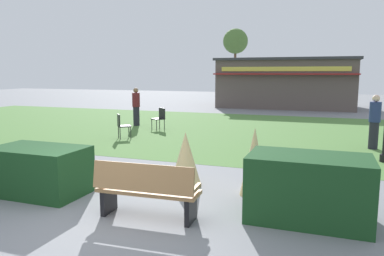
{
  "coord_description": "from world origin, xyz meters",
  "views": [
    {
      "loc": [
        3.25,
        -4.73,
        2.36
      ],
      "look_at": [
        0.22,
        3.6,
        1.05
      ],
      "focal_mm": 35.09,
      "sensor_mm": 36.0,
      "label": 1
    }
  ],
  "objects_px": {
    "cafe_chair_east": "(160,117)",
    "person_standing": "(136,106)",
    "cafe_chair_center": "(122,124)",
    "park_bench": "(146,190)",
    "parked_car_center_slot": "(306,92)",
    "tree_right_bg": "(235,42)",
    "food_kiosk": "(287,83)",
    "parked_car_west_slot": "(250,91)",
    "person_strolling": "(374,122)"
  },
  "relations": [
    {
      "from": "cafe_chair_east",
      "to": "person_strolling",
      "type": "bearing_deg",
      "value": -10.23
    },
    {
      "from": "parked_car_center_slot",
      "to": "parked_car_west_slot",
      "type": "bearing_deg",
      "value": -180.0
    },
    {
      "from": "cafe_chair_center",
      "to": "cafe_chair_east",
      "type": "bearing_deg",
      "value": 81.64
    },
    {
      "from": "cafe_chair_east",
      "to": "parked_car_west_slot",
      "type": "height_order",
      "value": "parked_car_west_slot"
    },
    {
      "from": "park_bench",
      "to": "parked_car_center_slot",
      "type": "distance_m",
      "value": 29.43
    },
    {
      "from": "cafe_chair_east",
      "to": "person_standing",
      "type": "relative_size",
      "value": 0.53
    },
    {
      "from": "parked_car_center_slot",
      "to": "tree_right_bg",
      "type": "xyz_separation_m",
      "value": [
        -8.3,
        7.64,
        5.16
      ]
    },
    {
      "from": "person_strolling",
      "to": "parked_car_center_slot",
      "type": "xyz_separation_m",
      "value": [
        -3.22,
        21.94,
        -0.22
      ]
    },
    {
      "from": "food_kiosk",
      "to": "parked_car_west_slot",
      "type": "height_order",
      "value": "food_kiosk"
    },
    {
      "from": "food_kiosk",
      "to": "tree_right_bg",
      "type": "height_order",
      "value": "tree_right_bg"
    },
    {
      "from": "park_bench",
      "to": "cafe_chair_east",
      "type": "distance_m",
      "value": 9.72
    },
    {
      "from": "cafe_chair_east",
      "to": "person_strolling",
      "type": "xyz_separation_m",
      "value": [
        7.95,
        -1.43,
        0.33
      ]
    },
    {
      "from": "parked_car_west_slot",
      "to": "person_standing",
      "type": "bearing_deg",
      "value": -93.4
    },
    {
      "from": "park_bench",
      "to": "cafe_chair_center",
      "type": "bearing_deg",
      "value": 123.34
    },
    {
      "from": "person_standing",
      "to": "tree_right_bg",
      "type": "bearing_deg",
      "value": -3.29
    },
    {
      "from": "parked_car_west_slot",
      "to": "parked_car_center_slot",
      "type": "distance_m",
      "value": 5.03
    },
    {
      "from": "person_strolling",
      "to": "parked_car_west_slot",
      "type": "xyz_separation_m",
      "value": [
        -8.25,
        21.94,
        -0.22
      ]
    },
    {
      "from": "park_bench",
      "to": "cafe_chair_center",
      "type": "relative_size",
      "value": 1.94
    },
    {
      "from": "person_standing",
      "to": "parked_car_west_slot",
      "type": "xyz_separation_m",
      "value": [
        1.18,
        19.82,
        -0.22
      ]
    },
    {
      "from": "parked_car_west_slot",
      "to": "park_bench",
      "type": "bearing_deg",
      "value": -81.92
    },
    {
      "from": "cafe_chair_center",
      "to": "tree_right_bg",
      "type": "xyz_separation_m",
      "value": [
        -3.21,
        30.62,
        5.28
      ]
    },
    {
      "from": "food_kiosk",
      "to": "person_standing",
      "type": "bearing_deg",
      "value": -114.36
    },
    {
      "from": "person_strolling",
      "to": "parked_car_center_slot",
      "type": "relative_size",
      "value": 0.4
    },
    {
      "from": "park_bench",
      "to": "cafe_chair_east",
      "type": "relative_size",
      "value": 1.94
    },
    {
      "from": "cafe_chair_east",
      "to": "cafe_chair_center",
      "type": "xyz_separation_m",
      "value": [
        -0.36,
        -2.46,
        0.0
      ]
    },
    {
      "from": "cafe_chair_east",
      "to": "parked_car_center_slot",
      "type": "xyz_separation_m",
      "value": [
        4.73,
        20.51,
        0.12
      ]
    },
    {
      "from": "cafe_chair_east",
      "to": "park_bench",
      "type": "bearing_deg",
      "value": -66.47
    },
    {
      "from": "cafe_chair_center",
      "to": "person_standing",
      "type": "distance_m",
      "value": 3.36
    },
    {
      "from": "cafe_chair_east",
      "to": "person_standing",
      "type": "xyz_separation_m",
      "value": [
        -1.47,
        0.69,
        0.33
      ]
    },
    {
      "from": "person_strolling",
      "to": "park_bench",
      "type": "bearing_deg",
      "value": -57.16
    },
    {
      "from": "person_strolling",
      "to": "tree_right_bg",
      "type": "bearing_deg",
      "value": 172.67
    },
    {
      "from": "park_bench",
      "to": "cafe_chair_east",
      "type": "bearing_deg",
      "value": 113.53
    },
    {
      "from": "person_strolling",
      "to": "parked_car_center_slot",
      "type": "distance_m",
      "value": 22.18
    },
    {
      "from": "person_strolling",
      "to": "person_standing",
      "type": "relative_size",
      "value": 1.0
    },
    {
      "from": "cafe_chair_east",
      "to": "parked_car_west_slot",
      "type": "xyz_separation_m",
      "value": [
        -0.3,
        20.51,
        0.12
      ]
    },
    {
      "from": "park_bench",
      "to": "food_kiosk",
      "type": "height_order",
      "value": "food_kiosk"
    },
    {
      "from": "person_strolling",
      "to": "food_kiosk",
      "type": "bearing_deg",
      "value": 167.95
    },
    {
      "from": "parked_car_center_slot",
      "to": "tree_right_bg",
      "type": "distance_m",
      "value": 12.41
    },
    {
      "from": "cafe_chair_center",
      "to": "parked_car_center_slot",
      "type": "relative_size",
      "value": 0.21
    },
    {
      "from": "food_kiosk",
      "to": "person_standing",
      "type": "xyz_separation_m",
      "value": [
        -5.31,
        -11.72,
        -0.8
      ]
    },
    {
      "from": "cafe_chair_center",
      "to": "person_standing",
      "type": "height_order",
      "value": "person_standing"
    },
    {
      "from": "food_kiosk",
      "to": "parked_car_west_slot",
      "type": "relative_size",
      "value": 2.13
    },
    {
      "from": "person_strolling",
      "to": "parked_car_west_slot",
      "type": "height_order",
      "value": "person_strolling"
    },
    {
      "from": "cafe_chair_east",
      "to": "person_standing",
      "type": "distance_m",
      "value": 1.66
    },
    {
      "from": "park_bench",
      "to": "person_standing",
      "type": "distance_m",
      "value": 11.0
    },
    {
      "from": "cafe_chair_center",
      "to": "parked_car_west_slot",
      "type": "xyz_separation_m",
      "value": [
        0.07,
        22.97,
        0.12
      ]
    },
    {
      "from": "park_bench",
      "to": "person_standing",
      "type": "xyz_separation_m",
      "value": [
        -5.35,
        9.6,
        0.38
      ]
    },
    {
      "from": "cafe_chair_center",
      "to": "tree_right_bg",
      "type": "distance_m",
      "value": 31.23
    },
    {
      "from": "person_standing",
      "to": "parked_car_west_slot",
      "type": "height_order",
      "value": "person_standing"
    },
    {
      "from": "cafe_chair_east",
      "to": "person_standing",
      "type": "height_order",
      "value": "person_standing"
    }
  ]
}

